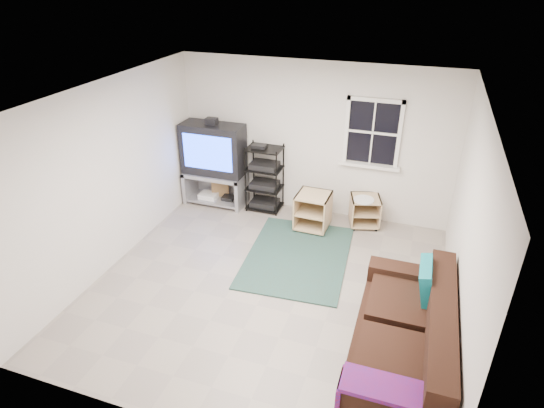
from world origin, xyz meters
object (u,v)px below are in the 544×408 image
at_px(tv_unit, 214,158).
at_px(av_rack, 265,182).
at_px(sofa, 404,343).
at_px(side_table_left, 314,209).
at_px(side_table_right, 364,209).

distance_m(tv_unit, av_rack, 0.99).
relative_size(tv_unit, sofa, 0.74).
bearing_deg(sofa, av_rack, 131.61).
height_order(side_table_left, side_table_right, side_table_left).
bearing_deg(tv_unit, sofa, -39.27).
distance_m(av_rack, side_table_left, 1.06).
relative_size(av_rack, side_table_right, 2.08).
height_order(side_table_right, sofa, sofa).
xyz_separation_m(av_rack, side_table_left, (0.98, -0.35, -0.19)).
bearing_deg(sofa, side_table_right, 106.29).
xyz_separation_m(side_table_left, side_table_right, (0.78, 0.36, -0.03)).
bearing_deg(side_table_right, side_table_left, -155.37).
distance_m(side_table_left, side_table_right, 0.86).
xyz_separation_m(tv_unit, av_rack, (0.92, 0.06, -0.36)).
xyz_separation_m(tv_unit, side_table_left, (1.90, -0.30, -0.55)).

